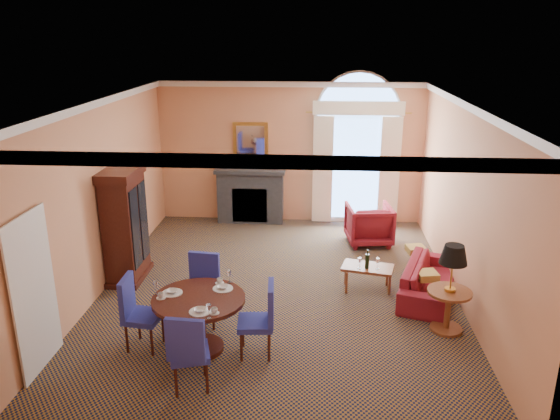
# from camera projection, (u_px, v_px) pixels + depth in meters

# --- Properties ---
(ground) EXTENTS (7.50, 7.50, 0.00)m
(ground) POSITION_uv_depth(u_px,v_px,m) (278.00, 291.00, 9.37)
(ground) COLOR #111938
(ground) RESTS_ON ground
(room_envelope) EXTENTS (6.04, 7.52, 3.45)m
(room_envelope) POSITION_uv_depth(u_px,v_px,m) (279.00, 139.00, 9.22)
(room_envelope) COLOR tan
(room_envelope) RESTS_ON ground
(armoire) EXTENTS (0.58, 1.03, 2.02)m
(armoire) POSITION_uv_depth(u_px,v_px,m) (125.00, 227.00, 9.58)
(armoire) COLOR black
(armoire) RESTS_ON ground
(dining_table) EXTENTS (1.28, 1.28, 1.00)m
(dining_table) POSITION_uv_depth(u_px,v_px,m) (199.00, 312.00, 7.47)
(dining_table) COLOR black
(dining_table) RESTS_ON ground
(dining_chair_north) EXTENTS (0.52, 0.54, 1.07)m
(dining_chair_north) POSITION_uv_depth(u_px,v_px,m) (204.00, 283.00, 8.27)
(dining_chair_north) COLOR navy
(dining_chair_north) RESTS_ON ground
(dining_chair_south) EXTENTS (0.59, 0.59, 1.07)m
(dining_chair_south) POSITION_uv_depth(u_px,v_px,m) (188.00, 348.00, 6.58)
(dining_chair_south) COLOR navy
(dining_chair_south) RESTS_ON ground
(dining_chair_east) EXTENTS (0.52, 0.51, 1.07)m
(dining_chair_east) POSITION_uv_depth(u_px,v_px,m) (263.00, 315.00, 7.35)
(dining_chair_east) COLOR navy
(dining_chair_east) RESTS_ON ground
(dining_chair_west) EXTENTS (0.54, 0.54, 1.07)m
(dining_chair_west) POSITION_uv_depth(u_px,v_px,m) (136.00, 308.00, 7.53)
(dining_chair_west) COLOR navy
(dining_chair_west) RESTS_ON ground
(sofa) EXTENTS (1.32, 2.06, 0.56)m
(sofa) POSITION_uv_depth(u_px,v_px,m) (429.00, 279.00, 9.15)
(sofa) COLOR maroon
(sofa) RESTS_ON ground
(armchair) EXTENTS (1.01, 1.03, 0.84)m
(armchair) POSITION_uv_depth(u_px,v_px,m) (369.00, 224.00, 11.36)
(armchair) COLOR maroon
(armchair) RESTS_ON ground
(coffee_table) EXTENTS (0.94, 0.66, 0.76)m
(coffee_table) POSITION_uv_depth(u_px,v_px,m) (368.00, 268.00, 9.29)
(coffee_table) COLOR brown
(coffee_table) RESTS_ON ground
(side_table) EXTENTS (0.65, 0.65, 1.33)m
(side_table) POSITION_uv_depth(u_px,v_px,m) (451.00, 278.00, 7.88)
(side_table) COLOR brown
(side_table) RESTS_ON ground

